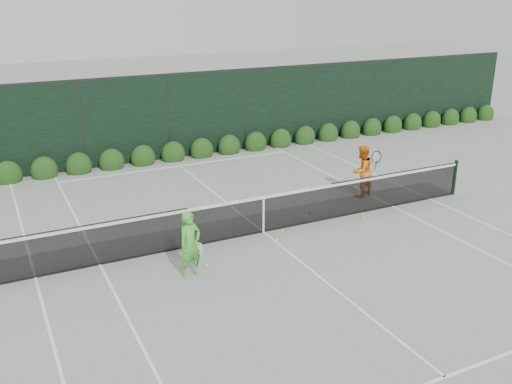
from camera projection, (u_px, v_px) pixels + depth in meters
name	position (u px, v px, depth m)	size (l,w,h in m)	color
ground	(263.00, 232.00, 14.49)	(80.00, 80.00, 0.00)	gray
tennis_net	(263.00, 213.00, 14.30)	(12.90, 0.10, 1.07)	black
player_woman	(190.00, 244.00, 12.07)	(0.66, 0.51, 1.47)	green
player_man	(362.00, 171.00, 16.76)	(0.94, 0.78, 1.56)	orange
court_lines	(263.00, 232.00, 14.49)	(11.03, 23.83, 0.01)	white
windscreen_fence	(323.00, 212.00, 11.69)	(32.00, 21.07, 3.06)	black
hedge_row	(173.00, 154.00, 20.45)	(31.66, 0.65, 0.94)	#11340E
tennis_balls	(268.00, 234.00, 14.32)	(5.24, 2.03, 0.07)	#DBF336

